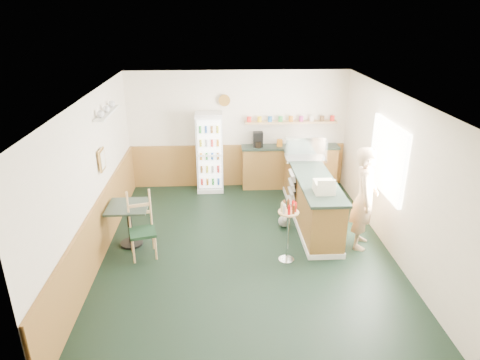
{
  "coord_description": "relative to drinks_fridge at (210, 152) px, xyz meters",
  "views": [
    {
      "loc": [
        -0.45,
        -6.52,
        3.98
      ],
      "look_at": [
        -0.07,
        0.6,
        1.08
      ],
      "focal_mm": 32.0,
      "sensor_mm": 36.0,
      "label": 1
    }
  ],
  "objects": [
    {
      "name": "room_envelope",
      "position": [
        0.43,
        -2.01,
        0.62
      ],
      "size": [
        5.04,
        6.02,
        2.72
      ],
      "color": "#EEE1CB",
      "rests_on": "ground"
    },
    {
      "name": "ground",
      "position": [
        0.66,
        -2.74,
        -0.91
      ],
      "size": [
        6.0,
        6.0,
        0.0
      ],
      "primitive_type": "plane",
      "color": "black",
      "rests_on": "ground"
    },
    {
      "name": "service_counter",
      "position": [
        2.01,
        -1.66,
        -0.44
      ],
      "size": [
        0.68,
        3.01,
        1.01
      ],
      "color": "olive",
      "rests_on": "ground"
    },
    {
      "name": "display_case",
      "position": [
        2.01,
        -0.92,
        0.34
      ],
      "size": [
        0.83,
        0.43,
        0.47
      ],
      "color": "silver",
      "rests_on": "service_counter"
    },
    {
      "name": "condiment_stand",
      "position": [
        1.32,
        -3.12,
        -0.19
      ],
      "size": [
        0.34,
        0.34,
        1.07
      ],
      "rotation": [
        0.0,
        0.0,
        -0.1
      ],
      "color": "silver",
      "rests_on": "ground"
    },
    {
      "name": "cash_register",
      "position": [
        2.01,
        -2.59,
        0.2
      ],
      "size": [
        0.34,
        0.36,
        0.19
      ],
      "primitive_type": "cube",
      "rotation": [
        0.0,
        0.0,
        -0.01
      ],
      "color": "beige",
      "rests_on": "service_counter"
    },
    {
      "name": "drinks_fridge",
      "position": [
        0.0,
        0.0,
        0.0
      ],
      "size": [
        0.6,
        0.52,
        1.81
      ],
      "color": "white",
      "rests_on": "ground"
    },
    {
      "name": "newspaper_rack",
      "position": [
        1.65,
        -1.51,
        -0.31
      ],
      "size": [
        0.09,
        0.46,
        0.73
      ],
      "color": "black",
      "rests_on": "ground"
    },
    {
      "name": "shopkeeper",
      "position": [
        2.71,
        -2.68,
        0.01
      ],
      "size": [
        0.63,
        0.73,
        1.84
      ],
      "primitive_type": "imported",
      "rotation": [
        0.0,
        0.0,
        1.22
      ],
      "color": "tan",
      "rests_on": "ground"
    },
    {
      "name": "dog_doorstop",
      "position": [
        1.45,
        -1.95,
        -0.77
      ],
      "size": [
        0.23,
        0.3,
        0.28
      ],
      "rotation": [
        0.0,
        0.0,
        -0.21
      ],
      "color": "#969590",
      "rests_on": "ground"
    },
    {
      "name": "cafe_table",
      "position": [
        -1.39,
        -2.45,
        -0.36
      ],
      "size": [
        0.7,
        0.7,
        0.77
      ],
      "rotation": [
        0.0,
        0.0,
        0.0
      ],
      "color": "black",
      "rests_on": "ground"
    },
    {
      "name": "back_counter",
      "position": [
        1.84,
        0.06,
        -0.36
      ],
      "size": [
        2.24,
        0.42,
        1.69
      ],
      "color": "olive",
      "rests_on": "ground"
    },
    {
      "name": "cafe_chair",
      "position": [
        -1.1,
        -2.76,
        -0.31
      ],
      "size": [
        0.52,
        0.52,
        1.14
      ],
      "rotation": [
        0.0,
        0.0,
        0.26
      ],
      "color": "black",
      "rests_on": "ground"
    }
  ]
}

